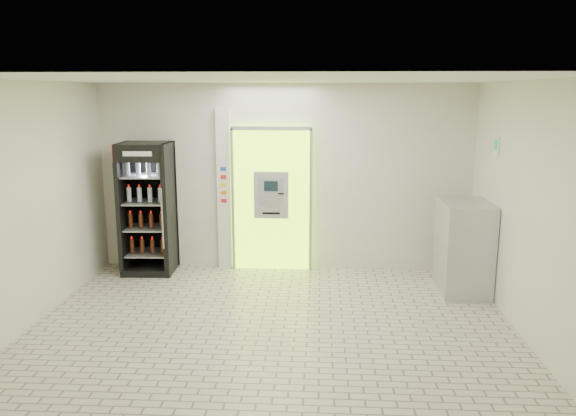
{
  "coord_description": "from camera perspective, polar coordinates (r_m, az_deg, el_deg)",
  "views": [
    {
      "loc": [
        0.58,
        -6.45,
        2.87
      ],
      "look_at": [
        0.13,
        1.2,
        1.27
      ],
      "focal_mm": 35.0,
      "sensor_mm": 36.0,
      "label": 1
    }
  ],
  "objects": [
    {
      "name": "room_shell",
      "position": [
        6.56,
        -1.76,
        2.77
      ],
      "size": [
        6.0,
        6.0,
        6.0
      ],
      "color": "silver",
      "rests_on": "ground"
    },
    {
      "name": "ground",
      "position": [
        7.08,
        -1.67,
        -12.11
      ],
      "size": [
        6.0,
        6.0,
        0.0
      ],
      "primitive_type": "plane",
      "color": "#C2B4A1",
      "rests_on": "ground"
    },
    {
      "name": "pillar",
      "position": [
        9.17,
        -6.5,
        1.86
      ],
      "size": [
        0.22,
        0.11,
        2.6
      ],
      "color": "silver",
      "rests_on": "ground"
    },
    {
      "name": "atm_assembly",
      "position": [
        9.06,
        -1.65,
        0.98
      ],
      "size": [
        1.3,
        0.24,
        2.33
      ],
      "color": "#ABFF13",
      "rests_on": "ground"
    },
    {
      "name": "steel_cabinet",
      "position": [
        8.52,
        17.4,
        -3.79
      ],
      "size": [
        0.68,
        1.0,
        1.32
      ],
      "rotation": [
        0.0,
        0.0,
        -0.01
      ],
      "color": "#ABAEB3",
      "rests_on": "ground"
    },
    {
      "name": "exit_sign",
      "position": [
        8.25,
        20.42,
        5.85
      ],
      "size": [
        0.02,
        0.22,
        0.26
      ],
      "color": "white",
      "rests_on": "room_shell"
    },
    {
      "name": "beverage_cooler",
      "position": [
        9.22,
        -14.04,
        -0.26
      ],
      "size": [
        0.81,
        0.76,
        2.09
      ],
      "rotation": [
        0.0,
        0.0,
        0.04
      ],
      "color": "black",
      "rests_on": "ground"
    }
  ]
}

